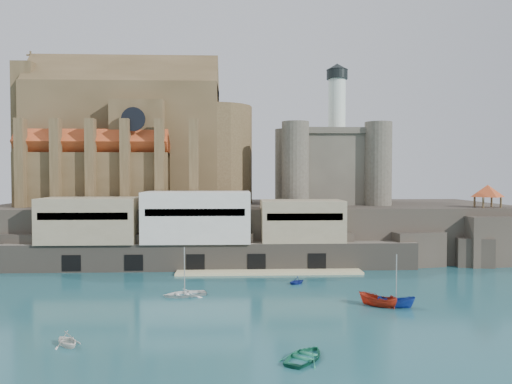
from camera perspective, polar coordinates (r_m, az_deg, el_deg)
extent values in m
plane|color=#194A53|center=(63.99, 0.82, -12.40)|extent=(300.00, 300.00, 0.00)
cube|color=#29231E|center=(102.52, -0.43, -4.11)|extent=(100.00, 34.00, 10.00)
cube|color=#29231E|center=(92.99, -24.30, -6.16)|extent=(9.00, 5.00, 6.00)
cube|color=#29231E|center=(88.31, -14.56, -6.48)|extent=(9.00, 5.00, 6.00)
cube|color=#29231E|center=(86.37, -3.39, -6.61)|extent=(9.00, 5.00, 6.00)
cube|color=#29231E|center=(87.73, 7.85, -6.49)|extent=(9.00, 5.00, 6.00)
cube|color=#29231E|center=(91.92, 17.77, -6.17)|extent=(9.00, 5.00, 6.00)
cube|color=#665D51|center=(85.60, -5.43, -7.20)|extent=(70.00, 6.00, 4.50)
cube|color=beige|center=(81.61, 1.52, -9.14)|extent=(30.00, 4.00, 0.40)
cube|color=black|center=(86.87, -20.31, -7.61)|extent=(3.00, 0.40, 2.60)
cube|color=black|center=(84.36, -13.78, -7.83)|extent=(3.00, 0.40, 2.60)
cube|color=black|center=(82.99, -6.93, -7.95)|extent=(3.00, 0.40, 2.60)
cube|color=black|center=(82.80, 0.06, -7.96)|extent=(3.00, 0.40, 2.60)
cube|color=black|center=(83.82, 6.97, -7.85)|extent=(3.00, 0.40, 2.60)
cube|color=gray|center=(89.16, -18.37, -3.04)|extent=(16.00, 9.00, 7.50)
cube|color=silver|center=(85.93, -6.74, -2.80)|extent=(18.00, 9.00, 8.50)
cube|color=gray|center=(86.52, 5.25, -3.26)|extent=(14.00, 8.00, 7.00)
cube|color=brown|center=(106.47, -14.66, 5.21)|extent=(38.00, 14.00, 24.00)
cube|color=brown|center=(107.82, -14.72, 11.59)|extent=(38.00, 13.01, 13.01)
cylinder|color=brown|center=(104.02, -4.34, 4.24)|extent=(14.00, 14.00, 20.00)
cube|color=brown|center=(105.60, -12.52, 4.17)|extent=(10.00, 20.00, 20.00)
cube|color=brown|center=(98.04, -18.09, 1.37)|extent=(28.00, 5.00, 10.00)
cube|color=brown|center=(116.44, -15.56, 1.48)|extent=(28.00, 5.00, 10.00)
cube|color=#B7441F|center=(98.20, -18.13, 5.22)|extent=(28.00, 5.66, 5.66)
cube|color=#B7441F|center=(116.58, -15.59, 4.72)|extent=(28.00, 5.66, 5.66)
cube|color=brown|center=(112.16, -24.25, 5.96)|extent=(4.00, 10.00, 28.00)
cylinder|color=black|center=(94.22, -13.85, 8.09)|extent=(4.40, 0.30, 4.40)
cube|color=brown|center=(99.19, -25.28, 3.01)|extent=(1.60, 2.20, 16.00)
cube|color=brown|center=(96.95, -21.90, 3.09)|extent=(1.60, 2.20, 16.00)
cube|color=brown|center=(95.06, -18.37, 3.15)|extent=(1.60, 2.20, 16.00)
cube|color=brown|center=(93.55, -14.71, 3.21)|extent=(1.60, 2.20, 16.00)
cube|color=brown|center=(92.43, -10.94, 3.25)|extent=(1.60, 2.20, 16.00)
cube|color=brown|center=(91.71, -7.11, 3.29)|extent=(1.60, 2.20, 16.00)
cube|color=#4B463A|center=(104.72, 8.34, 2.57)|extent=(16.00, 16.00, 14.00)
cube|color=#4B463A|center=(105.06, 8.36, 6.61)|extent=(17.00, 17.00, 1.20)
cylinder|color=#4B463A|center=(95.60, 4.51, 3.24)|extent=(5.20, 5.20, 16.00)
cylinder|color=#4B463A|center=(98.81, 13.78, 3.15)|extent=(5.20, 5.20, 16.00)
cylinder|color=#4B463A|center=(111.50, 3.52, 3.07)|extent=(5.20, 5.20, 16.00)
cylinder|color=#4B463A|center=(114.26, 11.54, 3.00)|extent=(5.20, 5.20, 16.00)
cylinder|color=silver|center=(107.98, 9.23, 9.47)|extent=(3.60, 3.60, 12.00)
cylinder|color=black|center=(109.12, 9.25, 13.11)|extent=(4.40, 4.40, 2.00)
cone|color=black|center=(109.44, 9.26, 13.94)|extent=(4.60, 4.60, 1.40)
cube|color=#29231E|center=(99.63, 24.88, -4.85)|extent=(12.00, 10.00, 8.70)
cube|color=#29231E|center=(95.43, 23.55, -6.25)|extent=(6.00, 5.00, 5.00)
cube|color=#29231E|center=(103.90, 26.83, -5.36)|extent=(5.00, 4.00, 6.00)
cube|color=brown|center=(99.21, 24.92, -2.27)|extent=(4.20, 4.20, 0.30)
cylinder|color=brown|center=(96.97, 24.53, -1.50)|extent=(0.36, 0.36, 3.20)
cylinder|color=brown|center=(98.46, 26.19, -1.48)|extent=(0.36, 0.36, 3.20)
cylinder|color=brown|center=(99.83, 23.70, -1.39)|extent=(0.36, 0.36, 3.20)
cylinder|color=brown|center=(101.27, 25.32, -1.37)|extent=(0.36, 0.36, 3.20)
pyramid|color=#B7441F|center=(99.00, 24.96, 0.12)|extent=(6.40, 6.40, 2.20)
imported|color=silver|center=(51.53, -20.76, -16.12)|extent=(3.27, 3.21, 3.30)
imported|color=navy|center=(63.59, 15.72, -12.57)|extent=(2.01, 1.98, 4.43)
imported|color=#228261|center=(45.58, 5.64, -18.45)|extent=(3.73, 3.01, 5.27)
imported|color=#AC2913|center=(63.46, 13.72, -12.58)|extent=(2.61, 2.60, 4.86)
imported|color=white|center=(67.48, -8.16, -11.66)|extent=(2.42, 4.19, 5.64)
imported|color=navy|center=(74.09, 4.66, -10.41)|extent=(2.57, 2.76, 2.74)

